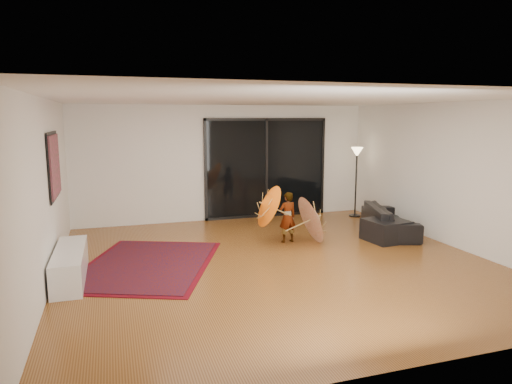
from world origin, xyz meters
name	(u,v)px	position (x,y,z in m)	size (l,w,h in m)	color
floor	(277,262)	(0.00, 0.00, 0.00)	(7.00, 7.00, 0.00)	brown
ceiling	(278,99)	(0.00, 0.00, 2.70)	(7.00, 7.00, 0.00)	white
wall_back	(226,163)	(0.00, 3.50, 1.35)	(7.00, 7.00, 0.00)	silver
wall_front	(410,234)	(0.00, -3.50, 1.35)	(7.00, 7.00, 0.00)	silver
wall_left	(45,194)	(-3.50, 0.00, 1.35)	(7.00, 7.00, 0.00)	silver
wall_right	(452,175)	(3.50, 0.00, 1.35)	(7.00, 7.00, 0.00)	silver
sliding_door	(266,168)	(1.00, 3.47, 1.20)	(3.06, 0.07, 2.40)	black
painting	(54,165)	(-3.46, 1.00, 1.65)	(0.04, 1.28, 1.08)	black
media_console	(70,265)	(-3.25, 0.15, 0.23)	(0.42, 1.69, 0.47)	white
speaker	(71,267)	(-3.25, 0.25, 0.16)	(0.29, 0.29, 0.33)	#424244
persian_rug	(147,264)	(-2.10, 0.51, 0.01)	(2.91, 3.35, 0.02)	#580712
sofa	(389,220)	(2.95, 1.13, 0.29)	(1.96, 0.77, 0.57)	black
ottoman	(386,230)	(2.52, 0.61, 0.21)	(0.74, 0.74, 0.42)	black
floor_lamp	(357,162)	(3.10, 2.81, 1.34)	(0.29, 0.29, 1.70)	black
child	(287,217)	(0.63, 1.11, 0.50)	(0.36, 0.24, 0.99)	#999999
parasol_orange	(261,207)	(0.08, 1.06, 0.73)	(0.51, 0.84, 0.87)	orange
parasol_white	(319,216)	(1.23, 0.96, 0.50)	(0.53, 0.96, 0.96)	white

